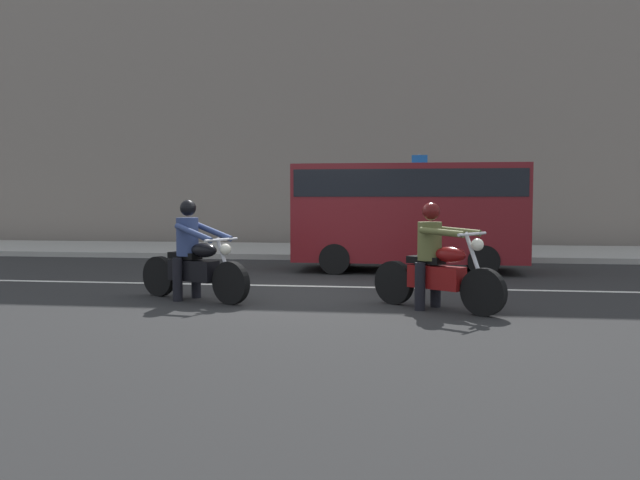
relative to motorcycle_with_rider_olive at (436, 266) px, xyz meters
The scene contains 9 objects.
ground_plane 2.64m from the motorcycle_with_rider_olive, 149.61° to the left, with size 80.00×80.00×0.00m, color black.
sidewalk_slab 9.57m from the motorcycle_with_rider_olive, 103.38° to the left, with size 40.00×4.40×0.14m, color #99968E.
building_facade 14.10m from the motorcycle_with_rider_olive, 99.88° to the left, with size 40.00×1.40×12.70m, color slate.
lane_marking_stripe 3.83m from the motorcycle_with_rider_olive, 144.40° to the left, with size 18.00×0.14×0.01m, color silver.
motorcycle_with_rider_olive is the anchor object (origin of this frame).
motorcycle_with_rider_denim_blue 3.70m from the motorcycle_with_rider_olive, behind, with size 2.00×1.09×1.55m.
parked_van_maroon 5.03m from the motorcycle_with_rider_olive, 94.72° to the left, with size 4.84×1.96×2.29m.
street_sign_post 9.49m from the motorcycle_with_rider_olive, 90.83° to the left, with size 0.44×0.08×2.68m.
pedestrian_bystander 9.69m from the motorcycle_with_rider_olive, 75.12° to the left, with size 0.34×0.34×1.65m.
Camera 1 is at (1.87, -10.61, 1.57)m, focal length 36.84 mm.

